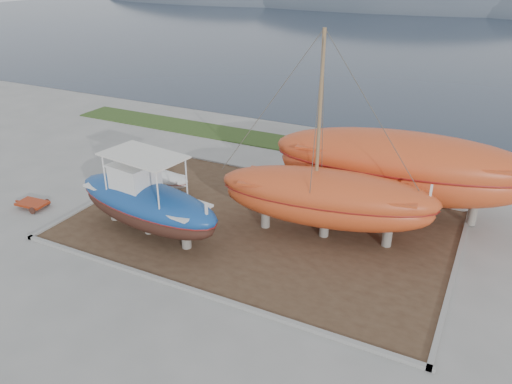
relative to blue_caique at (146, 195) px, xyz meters
The scene contains 11 objects.
ground 4.97m from the blue_caique, 10.97° to the right, with size 140.00×140.00×0.00m, color gray.
dirt_patch 5.80m from the blue_caique, 35.31° to the left, with size 18.00×12.00×0.06m, color #422D1E.
curb_frame 5.79m from the blue_caique, 35.31° to the left, with size 18.60×12.60×0.15m, color gray, non-canonical shape.
grass_strip 15.43m from the blue_caique, 73.15° to the left, with size 44.00×3.00×0.08m, color #284219.
sea 69.31m from the blue_caique, 86.33° to the left, with size 260.00×100.00×0.04m, color #1B2636, non-canonical shape.
mountain_ridge 124.24m from the blue_caique, 87.95° to the left, with size 200.00×36.00×20.00m, color #333D49, non-canonical shape.
blue_caique is the anchor object (origin of this frame).
white_dinghy 5.01m from the blue_caique, 121.13° to the left, with size 3.82×1.43×1.15m, color silver, non-canonical shape.
orange_sailboat 8.79m from the blue_caique, 24.85° to the left, with size 10.06×2.96×9.46m, color #BD431D, non-canonical shape.
orange_bare_hull 12.48m from the blue_caique, 36.63° to the left, with size 12.81×3.84×4.20m, color #BD431D, non-canonical shape.
red_trailer 7.48m from the blue_caique, behind, with size 2.35×1.17×0.33m, color #A22E12, non-canonical shape.
Camera 1 is at (9.62, -15.41, 12.04)m, focal length 35.00 mm.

